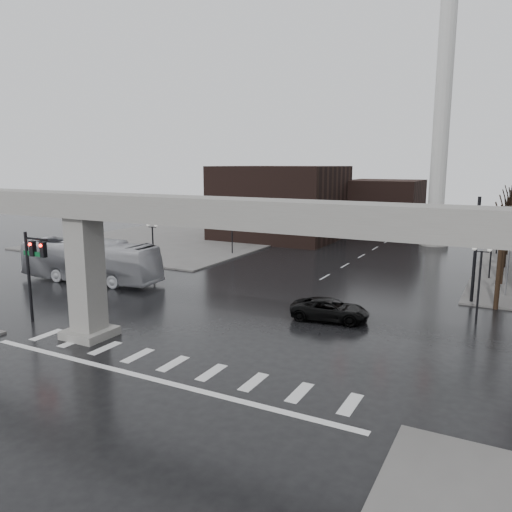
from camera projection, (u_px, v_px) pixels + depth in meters
name	position (u px, v px, depth m)	size (l,w,h in m)	color
ground	(184.00, 357.00, 27.06)	(160.00, 160.00, 0.00)	black
sidewalk_nw	(185.00, 237.00, 70.28)	(28.00, 36.00, 0.15)	slate
elevated_guideway	(201.00, 233.00, 25.22)	(48.00, 2.60, 8.70)	gray
building_far_left	(280.00, 203.00, 69.08)	(16.00, 14.00, 10.00)	black
building_far_mid	(384.00, 208.00, 72.44)	(10.00, 10.00, 8.00)	black
smokestack	(440.00, 139.00, 61.84)	(3.60, 3.60, 30.00)	silver
signal_mast_arm	(423.00, 223.00, 38.20)	(12.12, 0.43, 8.00)	black
signal_left_pole	(33.00, 262.00, 32.37)	(2.30, 0.30, 6.00)	black
lamp_right_0	(480.00, 271.00, 32.39)	(1.22, 0.32, 5.11)	black
lamp_right_1	(492.00, 242.00, 44.56)	(1.22, 0.32, 5.11)	black
lamp_right_2	(499.00, 225.00, 56.73)	(1.22, 0.32, 5.11)	black
lamp_left_0	(153.00, 241.00, 44.79)	(1.22, 0.32, 5.11)	black
lamp_left_1	(232.00, 225.00, 56.96)	(1.22, 0.32, 5.11)	black
lamp_left_2	(283.00, 214.00, 69.13)	(1.22, 0.32, 5.11)	black
tree_right_0	(499.00, 271.00, 35.53)	(1.09, 1.58, 7.50)	black
tree_right_1	(503.00, 253.00, 42.48)	(1.09, 1.61, 7.67)	black
tree_right_2	(506.00, 240.00, 49.42)	(1.10, 1.63, 7.85)	black
tree_right_3	(508.00, 230.00, 56.36)	(1.11, 1.66, 8.02)	black
tree_right_4	(510.00, 222.00, 63.30)	(1.12, 1.69, 8.19)	black
pickup_truck	(330.00, 310.00, 33.39)	(2.40, 5.21, 1.45)	black
city_bus	(90.00, 261.00, 44.13)	(3.14, 13.42, 3.74)	silver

